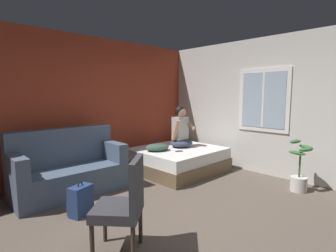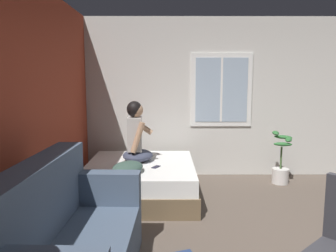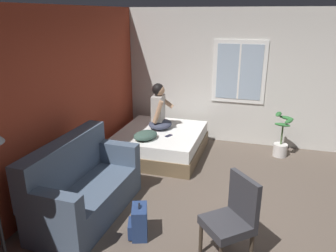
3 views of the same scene
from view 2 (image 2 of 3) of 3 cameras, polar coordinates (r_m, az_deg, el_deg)
The scene contains 7 objects.
wall_side_with_window at distance 5.83m, azimuth 12.93°, elevation 4.84°, with size 0.19×6.81×2.70m.
bed at distance 4.75m, azimuth -4.82°, elevation -9.35°, with size 1.71×1.56×0.48m.
couch at distance 2.78m, azimuth -17.17°, elevation -19.33°, with size 1.72×0.87×1.04m.
person_seated at distance 4.78m, azimuth -5.55°, elevation -1.88°, with size 0.54×0.47×0.88m.
throw_pillow at distance 4.23m, azimuth -7.02°, elevation -7.16°, with size 0.48×0.36×0.14m, color #385147.
cell_phone at distance 4.47m, azimuth -2.11°, elevation -7.13°, with size 0.07×0.14×0.01m, color black.
potted_plant at distance 5.59m, azimuth 19.06°, elevation -6.43°, with size 0.39×0.37×0.85m.
Camera 2 is at (-2.66, 1.33, 1.65)m, focal length 35.00 mm.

